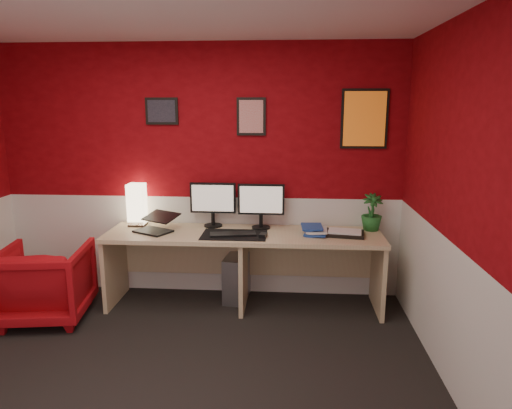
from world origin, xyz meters
The scene contains 24 objects.
ground centered at (0.00, 0.00, 0.00)m, with size 4.00×3.50×0.01m, color black.
ceiling centered at (0.00, 0.00, 2.50)m, with size 4.00×3.50×0.01m, color white.
wall_back centered at (0.00, 1.75, 1.25)m, with size 4.00×0.01×2.50m, color maroon.
wall_right centered at (2.00, 0.00, 1.25)m, with size 0.01×3.50×2.50m, color maroon.
wainscot_back centered at (0.00, 1.75, 0.50)m, with size 4.00×0.01×1.00m, color silver.
wainscot_right centered at (2.00, 0.00, 0.50)m, with size 0.01×3.50×1.00m, color silver.
desk centered at (0.47, 1.41, 0.36)m, with size 2.60×0.65×0.73m, color tan.
shoji_lamp centered at (-0.62, 1.61, 0.93)m, with size 0.16×0.16×0.40m, color #FFE5B2.
laptop centered at (-0.39, 1.37, 0.84)m, with size 0.33×0.23×0.22m, color black.
monitor_left centered at (0.14, 1.62, 1.02)m, with size 0.45×0.06×0.58m, color black.
monitor_right centered at (0.62, 1.59, 1.02)m, with size 0.45×0.06×0.58m, color black.
desk_mat centered at (0.39, 1.33, 0.73)m, with size 0.60×0.38×0.01m, color black.
keyboard centered at (0.38, 1.31, 0.74)m, with size 0.42×0.14×0.02m, color black.
mouse centered at (0.66, 1.27, 0.75)m, with size 0.06×0.10×0.03m, color black.
book_bottom centered at (1.05, 1.42, 0.74)m, with size 0.20×0.27×0.03m, color #214497.
book_middle centered at (1.05, 1.42, 0.77)m, with size 0.20×0.27×0.02m, color silver.
book_top centered at (1.01, 1.42, 0.79)m, with size 0.19×0.26×0.02m, color #214497.
zen_tray centered at (1.41, 1.40, 0.74)m, with size 0.35×0.25×0.03m, color black.
potted_plant centered at (1.68, 1.59, 0.91)m, with size 0.20×0.20×0.35m, color #19591E.
pc_tower centered at (0.38, 1.58, 0.23)m, with size 0.20×0.45×0.45m, color #99999E.
armchair centered at (-1.30, 1.01, 0.34)m, with size 0.73×0.75×0.68m, color #A50C12.
art_left centered at (-0.36, 1.74, 1.85)m, with size 0.32×0.02×0.26m, color black.
art_center centered at (0.52, 1.74, 1.80)m, with size 0.28×0.02×0.36m, color red.
art_right centered at (1.59, 1.74, 1.78)m, with size 0.44×0.02×0.56m, color orange.
Camera 1 is at (0.89, -2.76, 1.92)m, focal length 32.34 mm.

